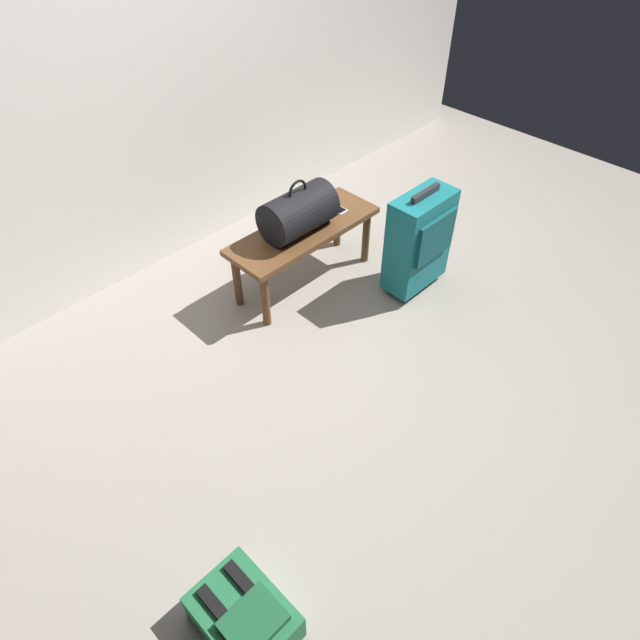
# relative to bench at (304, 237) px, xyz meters

# --- Properties ---
(ground_plane) EXTENTS (6.60, 6.60, 0.00)m
(ground_plane) POSITION_rel_bench_xyz_m (-0.35, -0.70, -0.35)
(ground_plane) COLOR gray
(back_wall) EXTENTS (6.00, 0.10, 2.80)m
(back_wall) POSITION_rel_bench_xyz_m (-0.35, 0.90, 1.05)
(back_wall) COLOR silver
(back_wall) RESTS_ON ground
(bench) EXTENTS (1.00, 0.36, 0.41)m
(bench) POSITION_rel_bench_xyz_m (0.00, 0.00, 0.00)
(bench) COLOR brown
(bench) RESTS_ON ground
(duffel_bag_black) EXTENTS (0.44, 0.26, 0.34)m
(duffel_bag_black) POSITION_rel_bench_xyz_m (-0.04, 0.00, 0.20)
(duffel_bag_black) COLOR black
(duffel_bag_black) RESTS_ON bench
(cell_phone) EXTENTS (0.07, 0.14, 0.01)m
(cell_phone) POSITION_rel_bench_xyz_m (0.29, 0.01, 0.07)
(cell_phone) COLOR silver
(cell_phone) RESTS_ON bench
(suitcase_upright_teal) EXTENTS (0.42, 0.23, 0.70)m
(suitcase_upright_teal) POSITION_rel_bench_xyz_m (0.45, -0.53, 0.01)
(suitcase_upright_teal) COLOR #14666B
(suitcase_upright_teal) RESTS_ON ground
(backpack_green) EXTENTS (0.28, 0.38, 0.21)m
(backpack_green) POSITION_rel_bench_xyz_m (-1.60, -1.34, -0.25)
(backpack_green) COLOR #1E6038
(backpack_green) RESTS_ON ground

